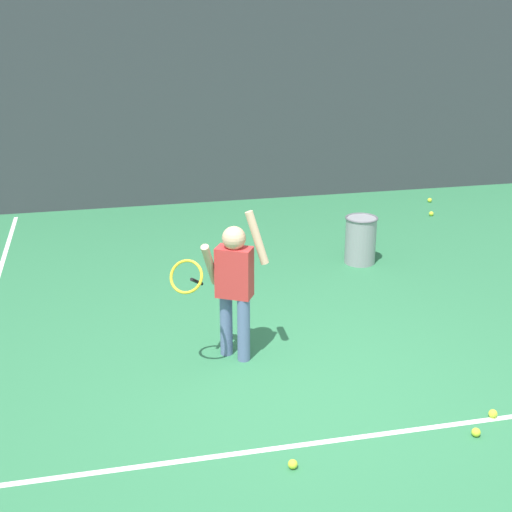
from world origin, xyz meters
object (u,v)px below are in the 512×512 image
at_px(tennis_player, 232,281).
at_px(tennis_ball_7, 430,200).
at_px(tennis_ball_0, 293,464).
at_px(tennis_ball_5, 431,214).
at_px(ball_hopper, 361,239).
at_px(tennis_ball_6, 476,432).
at_px(tennis_ball_3, 493,414).

xyz_separation_m(tennis_player, tennis_ball_7, (3.84, 4.17, -0.69)).
distance_m(tennis_ball_0, tennis_ball_5, 6.20).
distance_m(tennis_player, tennis_ball_7, 5.71).
xyz_separation_m(tennis_player, tennis_ball_0, (0.10, -1.62, -0.69)).
bearing_deg(tennis_ball_5, tennis_player, -135.32).
height_order(ball_hopper, tennis_ball_0, ball_hopper).
relative_size(tennis_ball_5, tennis_ball_6, 1.00).
distance_m(ball_hopper, tennis_ball_0, 4.03).
distance_m(ball_hopper, tennis_ball_7, 2.94).
bearing_deg(ball_hopper, tennis_ball_0, -116.63).
distance_m(tennis_ball_3, tennis_ball_5, 5.20).
height_order(tennis_player, tennis_ball_0, tennis_player).
height_order(tennis_player, ball_hopper, tennis_player).
height_order(tennis_ball_3, tennis_ball_7, same).
height_order(ball_hopper, tennis_ball_7, ball_hopper).
distance_m(tennis_ball_0, tennis_ball_3, 1.66).
bearing_deg(tennis_player, tennis_ball_5, 74.23).
bearing_deg(tennis_ball_7, tennis_ball_3, -110.83).
bearing_deg(tennis_ball_6, tennis_ball_0, -177.10).
distance_m(ball_hopper, tennis_ball_3, 3.35).
bearing_deg(ball_hopper, tennis_ball_6, -96.64).
bearing_deg(tennis_ball_7, tennis_ball_0, -122.87).
bearing_deg(tennis_player, tennis_ball_6, -16.65).
bearing_deg(ball_hopper, tennis_player, -133.91).
bearing_deg(tennis_ball_6, tennis_ball_3, 38.31).
distance_m(ball_hopper, tennis_ball_5, 2.27).
height_order(ball_hopper, tennis_ball_6, ball_hopper).
xyz_separation_m(ball_hopper, tennis_ball_5, (1.65, 1.54, -0.26)).
bearing_deg(tennis_ball_0, tennis_ball_3, 9.17).
bearing_deg(tennis_ball_5, ball_hopper, -137.02).
bearing_deg(tennis_ball_3, tennis_ball_7, 69.17).
height_order(tennis_ball_0, tennis_ball_7, same).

